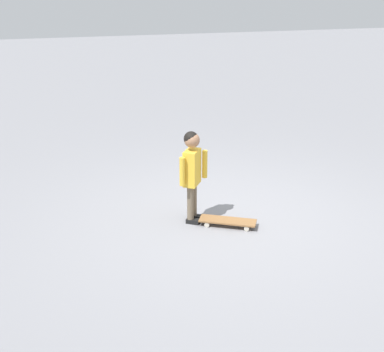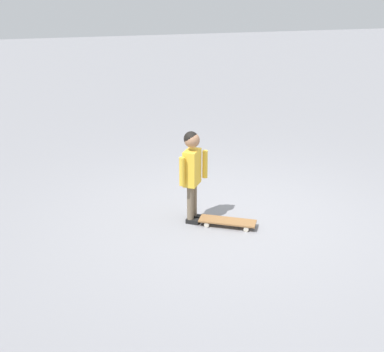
# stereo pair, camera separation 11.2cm
# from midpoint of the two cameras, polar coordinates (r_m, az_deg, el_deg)

# --- Properties ---
(ground_plane) EXTENTS (50.00, 50.00, 0.00)m
(ground_plane) POSITION_cam_midpoint_polar(r_m,az_deg,el_deg) (5.75, 5.50, -4.89)
(ground_plane) COLOR gray
(child_person) EXTENTS (0.28, 0.38, 1.06)m
(child_person) POSITION_cam_midpoint_polar(r_m,az_deg,el_deg) (5.41, 0.60, 1.05)
(child_person) COLOR brown
(child_person) RESTS_ON ground
(skateboard) EXTENTS (0.51, 0.63, 0.07)m
(skateboard) POSITION_cam_midpoint_polar(r_m,az_deg,el_deg) (5.53, 4.72, -5.28)
(skateboard) COLOR olive
(skateboard) RESTS_ON ground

